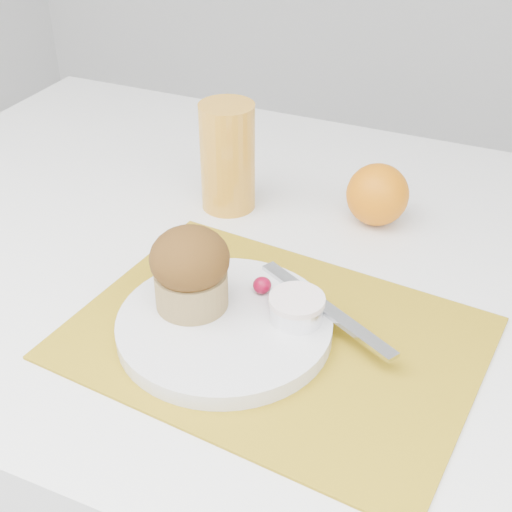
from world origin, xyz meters
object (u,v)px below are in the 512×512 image
at_px(table, 271,456).
at_px(muffin, 190,269).
at_px(juice_glass, 228,157).
at_px(plate, 224,326).
at_px(orange, 377,195).

height_order(table, muffin, muffin).
bearing_deg(juice_glass, plate, -65.08).
relative_size(orange, muffin, 0.89).
distance_m(plate, orange, 0.30).
bearing_deg(plate, juice_glass, 114.92).
xyz_separation_m(orange, juice_glass, (-0.19, -0.04, 0.03)).
bearing_deg(orange, plate, -105.46).
bearing_deg(plate, muffin, 167.25).
bearing_deg(table, juice_glass, 142.43).
relative_size(plate, muffin, 2.47).
bearing_deg(table, orange, 51.56).
xyz_separation_m(plate, juice_glass, (-0.11, 0.24, 0.06)).
distance_m(orange, juice_glass, 0.20).
relative_size(table, orange, 15.01).
distance_m(orange, muffin, 0.30).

